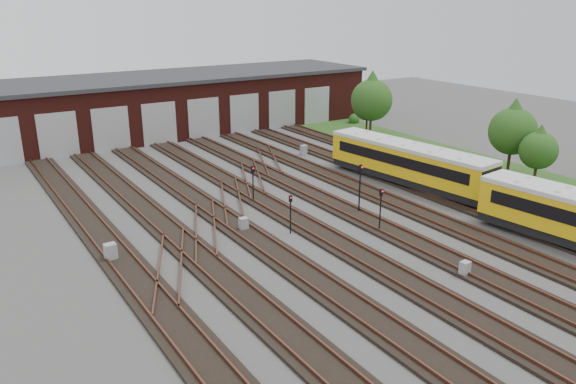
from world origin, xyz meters
TOP-DOWN VIEW (x-y plane):
  - ground at (0.00, 0.00)m, footprint 120.00×120.00m
  - track_network at (-0.17, 0.59)m, footprint 30.40×70.00m
  - maintenance_shed at (-0.01, 39.97)m, footprint 51.00×12.50m
  - grass_verge at (19.00, 10.00)m, footprint 8.00×55.00m
  - signal_mast_0 at (-3.51, 6.74)m, footprint 0.25×0.23m
  - signal_mast_1 at (1.38, 3.71)m, footprint 0.24×0.23m
  - signal_mast_2 at (-2.72, 13.02)m, footprint 0.26×0.24m
  - signal_mast_3 at (2.57, 7.22)m, footprint 0.30×0.29m
  - relay_cabinet_0 at (-14.44, 8.91)m, footprint 0.68×0.57m
  - relay_cabinet_1 at (-5.86, 8.74)m, footprint 0.59×0.50m
  - relay_cabinet_2 at (1.21, -3.41)m, footprint 0.58×0.50m
  - relay_cabinet_3 at (8.23, 22.47)m, footprint 0.61×0.52m
  - relay_cabinet_4 at (11.49, 12.04)m, footprint 0.75×0.68m
  - tree_0 at (18.27, 24.32)m, footprint 4.44×4.44m
  - tree_1 at (19.65, 26.54)m, footprint 3.33×3.33m
  - tree_2 at (19.50, 7.58)m, footprint 4.02×4.02m
  - tree_3 at (18.86, 4.56)m, footprint 3.03×3.03m
  - bush_0 at (16.00, 6.34)m, footprint 1.14×1.14m
  - bush_1 at (17.24, 9.31)m, footprint 1.57×1.57m
  - bush_2 at (21.97, 31.61)m, footprint 1.33×1.33m

SIDE VIEW (x-z plane):
  - ground at x=0.00m, z-range 0.00..0.00m
  - grass_verge at x=19.00m, z-range 0.00..0.05m
  - track_network at x=-0.17m, z-range -0.06..0.27m
  - relay_cabinet_2 at x=1.21m, z-range 0.00..0.88m
  - relay_cabinet_1 at x=-5.86m, z-range 0.00..0.92m
  - relay_cabinet_3 at x=8.23m, z-range 0.00..0.96m
  - relay_cabinet_4 at x=11.49m, z-range 0.00..1.04m
  - relay_cabinet_0 at x=-14.44m, z-range 0.00..1.09m
  - bush_0 at x=16.00m, z-range 0.00..1.14m
  - bush_2 at x=21.97m, z-range 0.00..1.33m
  - bush_1 at x=17.24m, z-range 0.00..1.57m
  - signal_mast_0 at x=-3.51m, z-range 0.37..2.97m
  - signal_mast_2 at x=-2.72m, z-range 0.42..3.30m
  - signal_mast_1 at x=1.38m, z-range 0.41..3.41m
  - signal_mast_3 at x=2.57m, z-range 0.48..4.03m
  - maintenance_shed at x=-0.01m, z-range 0.03..6.38m
  - tree_3 at x=18.86m, z-range 0.71..5.74m
  - tree_1 at x=19.65m, z-range 0.79..6.30m
  - tree_2 at x=19.50m, z-range 0.95..7.61m
  - tree_0 at x=18.27m, z-range 1.05..8.41m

